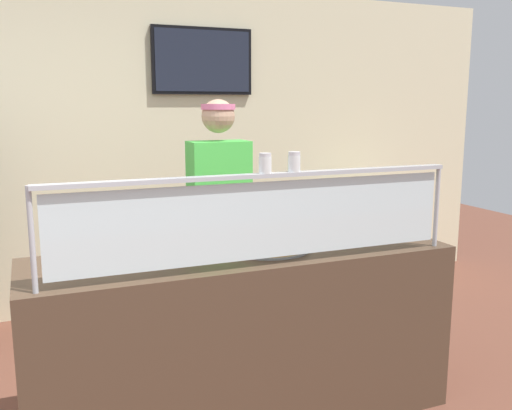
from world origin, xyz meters
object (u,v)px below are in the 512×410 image
Objects in this scene: worker_figure at (220,218)px; parmesan_shaker at (265,165)px; pizza_tray at (269,246)px; pizza_box_stack at (371,197)px; pizza_server at (264,244)px; pepper_flake_shaker at (294,163)px.

parmesan_shaker is at bearing -95.44° from worker_figure.
pizza_tray is at bearing -85.08° from worker_figure.
worker_figure reaches higher than parmesan_shaker.
pizza_box_stack is at bearing 44.90° from parmesan_shaker.
parmesan_shaker reaches higher than pizza_tray.
worker_figure is at bearing 94.23° from pizza_server.
pizza_tray is at bearing -137.55° from pizza_box_stack.
worker_figure is (-0.02, 0.67, 0.02)m from pizza_server.
parmesan_shaker is 0.15m from pepper_flake_shaker.
pizza_server is 0.53m from pepper_flake_shaker.
pizza_box_stack is (1.71, 1.85, -0.56)m from pepper_flake_shaker.
pizza_server is at bearing -137.79° from pizza_box_stack.
pepper_flake_shaker is 0.21× the size of pizza_box_stack.
pizza_box_stack is at bearing 47.36° from pepper_flake_shaker.
pepper_flake_shaker reaches higher than pizza_tray.
pizza_tray is 4.69× the size of parmesan_shaker.
pizza_tray is at bearing 91.76° from pepper_flake_shaker.
pizza_tray reaches higher than pizza_box_stack.
pizza_box_stack is (1.75, 1.59, -0.10)m from pizza_server.
pizza_server is at bearing -151.51° from pizza_tray.
pepper_flake_shaker is 0.06× the size of worker_figure.
pizza_server is at bearing 99.81° from pepper_flake_shaker.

